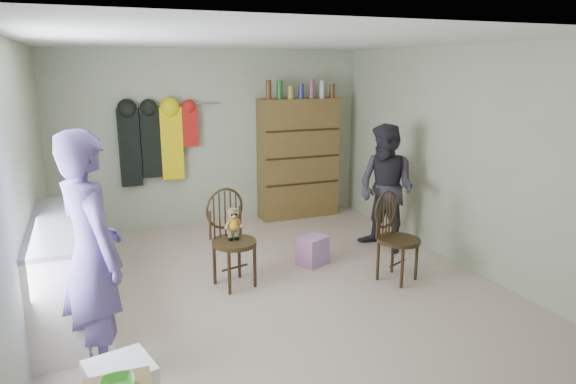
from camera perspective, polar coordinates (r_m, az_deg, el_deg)
name	(u,v)px	position (r m, az deg, el deg)	size (l,w,h in m)	color
ground_plane	(273,285)	(5.56, -1.66, -10.25)	(5.00, 5.00, 0.00)	beige
room_walls	(255,131)	(5.62, -3.65, 6.76)	(5.00, 5.00, 5.00)	#B1B89A
counter	(71,269)	(5.10, -22.94, -7.93)	(0.64, 1.86, 0.94)	silver
bowl	(118,384)	(3.18, -18.40, -19.60)	(0.19, 0.19, 0.05)	green
chair_front	(231,233)	(5.40, -6.33, -4.52)	(0.56, 0.56, 1.03)	#372713
chair_far	(394,233)	(5.64, 11.72, -4.48)	(0.58, 0.58, 0.98)	#372713
striped_bag	(313,251)	(6.04, 2.79, -6.52)	(0.32, 0.25, 0.34)	pink
person_left	(92,256)	(4.01, -20.95, -6.68)	(0.68, 0.44, 1.86)	#544580
person_right	(386,189)	(6.45, 10.85, 0.38)	(0.77, 0.60, 1.59)	#2D2B33
dresser	(298,158)	(7.79, 1.14, 3.84)	(1.20, 0.39, 2.08)	brown
coat_rack	(156,142)	(7.28, -14.44, 5.38)	(1.42, 0.12, 1.09)	#99999E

